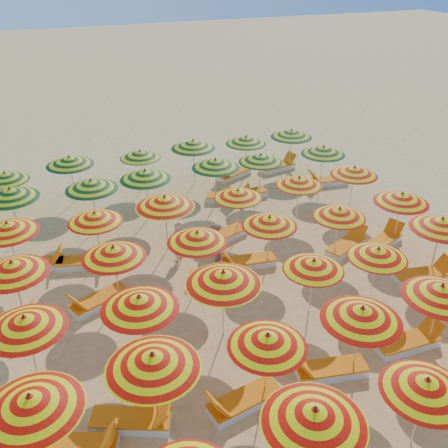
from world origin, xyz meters
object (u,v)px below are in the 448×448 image
Objects in this scene: umbrella_39 at (193,144)px; lounger_13 at (383,242)px; lounger_3 at (133,420)px; umbrella_18 at (12,267)px; umbrella_40 at (246,140)px; lounger_15 at (85,262)px; umbrella_9 at (362,314)px; umbrella_31 at (91,185)px; umbrella_36 at (5,176)px; lounger_18 at (246,195)px; lounger_5 at (329,370)px; lounger_14 at (38,264)px; umbrella_17 at (442,224)px; lounger_11 at (248,262)px; umbrella_19 at (113,252)px; umbrella_37 at (70,161)px; umbrella_22 at (339,213)px; umbrella_8 at (268,340)px; umbrella_23 at (402,198)px; umbrella_32 at (145,175)px; lounger_10 at (218,278)px; umbrella_26 at (165,202)px; umbrella_3 at (426,385)px; beachgoer_b at (215,242)px; lounger_8 at (5,322)px; umbrella_38 at (140,154)px; umbrella_10 at (441,291)px; umbrella_33 at (215,163)px; umbrella_16 at (378,253)px; umbrella_12 at (25,323)px; umbrella_13 at (140,302)px; lounger_2 at (77,448)px; umbrella_41 at (291,133)px; lounger_9 at (98,301)px; umbrella_2 at (315,416)px; umbrella_28 at (299,181)px; lounger_17 at (229,197)px; umbrella_27 at (238,194)px; umbrella_35 at (323,150)px; beachgoer_a at (178,242)px; umbrella_30 at (10,193)px; umbrella_29 at (354,171)px; lounger_7 at (423,275)px; umbrella_15 at (314,265)px; umbrella_24 at (8,227)px; umbrella_21 at (269,221)px; umbrella_25 at (95,217)px; umbrella_14 at (223,278)px; umbrella_7 at (153,361)px; lounger_4 at (243,401)px.

lounger_13 is (4.31, -7.36, -1.63)m from umbrella_39.
lounger_3 is (-5.33, -11.46, -1.63)m from umbrella_39.
lounger_3 is (1.99, -4.55, -1.58)m from umbrella_18.
umbrella_40 reaches higher than lounger_15.
umbrella_31 is (-4.56, 9.47, -0.02)m from umbrella_9.
umbrella_36 reaches higher than lounger_18.
lounger_14 is at bearing -38.91° from lounger_5.
lounger_11 is (-5.21, 2.51, -1.60)m from umbrella_17.
umbrella_37 reaches higher than umbrella_19.
lounger_14 is at bearing 162.57° from umbrella_22.
umbrella_8 is 7.70m from lounger_15.
umbrella_23 is at bearing -177.96° from lounger_11.
umbrella_32 is 1.38× the size of lounger_13.
umbrella_26 is at bearing 133.22° from lounger_10.
beachgoer_b is at bearing 98.87° from umbrella_3.
umbrella_37 is at bearing 86.62° from lounger_8.
umbrella_38 is 10.13m from lounger_13.
umbrella_33 is at bearing 102.28° from umbrella_10.
umbrella_22 is 0.86× the size of umbrella_37.
umbrella_26 reaches higher than umbrella_23.
umbrella_16 is 2.64m from umbrella_17.
lounger_5 is (6.48, -2.46, -1.56)m from umbrella_12.
lounger_8 and lounger_11 have the same top height.
lounger_18 is at bearing 153.67° from beachgoer_b.
umbrella_13 is 7.40m from umbrella_22.
lounger_13 is at bearing 43.79° from lounger_2.
umbrella_41 is at bearing -151.73° from lounger_18.
umbrella_36 is 11.99m from umbrella_41.
lounger_9 is at bearing -50.69° from lounger_14.
umbrella_2 is 9.12m from umbrella_26.
umbrella_22 is at bearing 138.72° from umbrella_17.
umbrella_28 is 9.36m from lounger_14.
umbrella_8 is 1.21× the size of lounger_2.
lounger_17 is (1.26, 4.62, 0.00)m from lounger_11.
umbrella_35 is at bearing 25.13° from umbrella_27.
lounger_18 is at bearing 80.18° from lounger_10.
umbrella_22 is 5.37m from lounger_18.
beachgoer_a is at bearing 166.78° from umbrella_23.
umbrella_30 is 7.38m from umbrella_33.
umbrella_33 is at bearing 114.21° from umbrella_22.
umbrella_29 is 0.99× the size of umbrella_40.
lounger_7 is 6.54m from beachgoer_b.
umbrella_24 is at bearing 146.38° from umbrella_15.
umbrella_40 reaches higher than umbrella_21.
lounger_5 is (6.67, -4.86, -1.58)m from umbrella_18.
umbrella_28 is 1.20× the size of lounger_13.
umbrella_21 reaches higher than umbrella_25.
umbrella_14 reaches higher than umbrella_9.
umbrella_7 reaches higher than lounger_4.
umbrella_3 reaches higher than umbrella_16.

